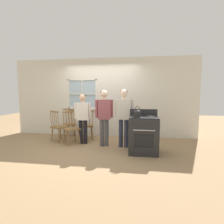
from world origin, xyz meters
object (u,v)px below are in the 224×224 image
at_px(chair_near_wall, 59,127).
at_px(person_adult_right, 124,112).
at_px(chair_center_cluster, 71,129).
at_px(person_teen_center, 104,113).
at_px(chair_near_stove, 69,124).
at_px(chair_by_window, 87,126).
at_px(kettle, 137,113).
at_px(stove, 143,134).
at_px(potted_plant, 85,107).
at_px(person_elderly_left, 83,114).

xyz_separation_m(chair_near_wall, person_adult_right, (2.06, -0.32, 0.53)).
bearing_deg(chair_center_cluster, person_adult_right, -46.60).
bearing_deg(chair_center_cluster, chair_near_wall, 114.64).
height_order(chair_near_wall, person_teen_center, person_teen_center).
distance_m(chair_near_wall, chair_near_stove, 0.58).
relative_size(chair_by_window, kettle, 3.91).
bearing_deg(chair_near_wall, person_adult_right, -161.05).
height_order(chair_near_wall, stove, stove).
distance_m(chair_center_cluster, chair_near_stove, 0.87).
distance_m(chair_near_wall, chair_center_cluster, 0.53).
bearing_deg(person_adult_right, person_teen_center, 177.74).
xyz_separation_m(chair_center_cluster, chair_near_stove, (-0.39, 0.78, 0.00)).
height_order(chair_by_window, stove, stove).
height_order(person_adult_right, stove, person_adult_right).
bearing_deg(potted_plant, person_adult_right, -38.16).
xyz_separation_m(person_adult_right, stove, (0.53, -0.39, -0.50)).
bearing_deg(chair_near_stove, stove, -52.62).
relative_size(chair_near_stove, person_teen_center, 0.61).
xyz_separation_m(chair_near_stove, person_teen_center, (1.40, -0.87, 0.51)).
relative_size(chair_near_stove, stove, 0.89).
bearing_deg(person_elderly_left, person_adult_right, -14.68).
height_order(chair_near_stove, kettle, kettle).
height_order(person_teen_center, stove, person_teen_center).
height_order(chair_center_cluster, person_elderly_left, person_elderly_left).
xyz_separation_m(chair_by_window, chair_center_cluster, (-0.32, -0.52, 0.00)).
distance_m(person_elderly_left, kettle, 1.74).
height_order(chair_center_cluster, chair_near_stove, same).
xyz_separation_m(chair_near_wall, person_elderly_left, (0.83, -0.15, 0.44)).
height_order(chair_by_window, chair_near_stove, same).
bearing_deg(person_teen_center, chair_near_wall, 152.57).
distance_m(chair_near_wall, stove, 2.68).
distance_m(chair_near_stove, potted_plant, 0.81).
bearing_deg(potted_plant, person_elderly_left, -76.57).
distance_m(chair_by_window, person_elderly_left, 0.64).
xyz_separation_m(chair_near_wall, chair_center_cluster, (0.49, -0.20, 0.00)).
relative_size(person_elderly_left, person_teen_center, 0.93).
height_order(chair_by_window, chair_center_cluster, same).
distance_m(chair_center_cluster, person_teen_center, 1.14).
bearing_deg(person_adult_right, chair_near_stove, 155.63).
bearing_deg(chair_near_wall, chair_near_stove, -72.07).
bearing_deg(person_elderly_left, chair_near_stove, 128.35).
distance_m(person_teen_center, potted_plant, 1.44).
height_order(chair_near_wall, potted_plant, potted_plant).
xyz_separation_m(chair_by_window, potted_plant, (-0.20, 0.52, 0.58)).
bearing_deg(person_adult_right, person_elderly_left, 172.42).
bearing_deg(person_adult_right, chair_near_wall, 171.28).
height_order(chair_near_stove, person_elderly_left, person_elderly_left).
bearing_deg(chair_center_cluster, stove, -56.03).
xyz_separation_m(person_elderly_left, stove, (1.75, -0.56, -0.42)).
distance_m(chair_near_stove, kettle, 2.78).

